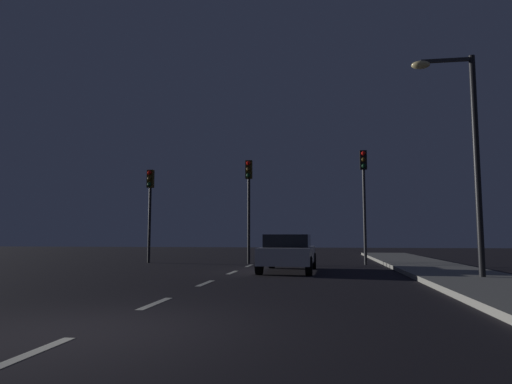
{
  "coord_description": "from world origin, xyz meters",
  "views": [
    {
      "loc": [
        3.25,
        -5.9,
        1.31
      ],
      "look_at": [
        0.08,
        15.57,
        3.47
      ],
      "focal_mm": 31.3,
      "sensor_mm": 36.0,
      "label": 1
    }
  ],
  "objects": [
    {
      "name": "lane_stripe_fifth",
      "position": [
        0.0,
        14.0,
        0.0
      ],
      "size": [
        0.16,
        1.6,
        0.01
      ],
      "primitive_type": "cube",
      "color": "silver",
      "rests_on": "ground_plane"
    },
    {
      "name": "lane_stripe_third",
      "position": [
        0.0,
        6.4,
        0.0
      ],
      "size": [
        0.16,
        1.6,
        0.01
      ],
      "primitive_type": "cube",
      "color": "silver",
      "rests_on": "ground_plane"
    },
    {
      "name": "sidewalk_curb_right",
      "position": [
        7.5,
        7.0,
        0.07
      ],
      "size": [
        3.0,
        40.0,
        0.15
      ],
      "primitive_type": "cube",
      "color": "gray",
      "rests_on": "ground_plane"
    },
    {
      "name": "lane_stripe_fourth",
      "position": [
        0.0,
        10.2,
        0.0
      ],
      "size": [
        0.16,
        1.6,
        0.01
      ],
      "primitive_type": "cube",
      "color": "silver",
      "rests_on": "ground_plane"
    },
    {
      "name": "lane_stripe_sixth",
      "position": [
        0.0,
        17.8,
        0.0
      ],
      "size": [
        0.16,
        1.6,
        0.01
      ],
      "primitive_type": "cube",
      "color": "silver",
      "rests_on": "ground_plane"
    },
    {
      "name": "street_lamp_right",
      "position": [
        7.51,
        7.9,
        4.09
      ],
      "size": [
        1.85,
        0.36,
        6.74
      ],
      "color": "black",
      "rests_on": "ground_plane"
    },
    {
      "name": "traffic_signal_left",
      "position": [
        -5.31,
        15.42,
        3.28
      ],
      "size": [
        0.32,
        0.38,
        4.66
      ],
      "color": "black",
      "rests_on": "ground_plane"
    },
    {
      "name": "car_stopped_ahead",
      "position": [
        1.99,
        10.89,
        0.72
      ],
      "size": [
        2.01,
        4.35,
        1.38
      ],
      "color": "silver",
      "rests_on": "ground_plane"
    },
    {
      "name": "ground_plane",
      "position": [
        0.0,
        7.0,
        0.0
      ],
      "size": [
        80.0,
        80.0,
        0.0
      ],
      "primitive_type": "plane",
      "color": "black"
    },
    {
      "name": "traffic_signal_right",
      "position": [
        5.23,
        15.43,
        3.72
      ],
      "size": [
        0.32,
        0.38,
        5.35
      ],
      "color": "#2D2D30",
      "rests_on": "ground_plane"
    },
    {
      "name": "lane_stripe_second",
      "position": [
        0.0,
        2.6,
        0.0
      ],
      "size": [
        0.16,
        1.6,
        0.01
      ],
      "primitive_type": "cube",
      "color": "silver",
      "rests_on": "ground_plane"
    },
    {
      "name": "lane_stripe_seventh",
      "position": [
        0.0,
        21.6,
        0.0
      ],
      "size": [
        0.16,
        1.6,
        0.01
      ],
      "primitive_type": "cube",
      "color": "silver",
      "rests_on": "ground_plane"
    },
    {
      "name": "traffic_signal_center",
      "position": [
        -0.26,
        15.43,
        3.51
      ],
      "size": [
        0.32,
        0.38,
        5.02
      ],
      "color": "black",
      "rests_on": "ground_plane"
    },
    {
      "name": "lane_stripe_nearest",
      "position": [
        0.0,
        -1.2,
        0.0
      ],
      "size": [
        0.16,
        1.6,
        0.01
      ],
      "primitive_type": "cube",
      "color": "silver",
      "rests_on": "ground_plane"
    }
  ]
}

